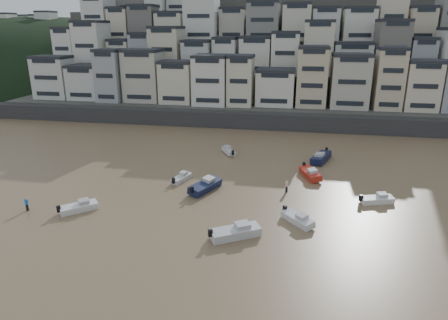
% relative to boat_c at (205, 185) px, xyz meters
% --- Properties ---
extents(sea_strip, '(340.00, 340.00, 0.00)m').
position_rel_boat_c_xyz_m(sea_strip, '(-114.75, 116.95, -0.86)').
color(sea_strip, slate).
rests_on(sea_strip, ground).
extents(harbor_wall, '(140.00, 3.00, 3.50)m').
position_rel_boat_c_xyz_m(harbor_wall, '(5.25, 36.95, 0.89)').
color(harbor_wall, '#38383A').
rests_on(harbor_wall, ground).
extents(hillside, '(141.04, 66.00, 50.00)m').
position_rel_boat_c_xyz_m(hillside, '(9.99, 76.79, 12.15)').
color(hillside, '#4C4C47').
rests_on(hillside, ground).
extents(headland, '(216.00, 135.00, 53.33)m').
position_rel_boat_c_xyz_m(headland, '(-99.75, 106.94, -0.84)').
color(headland, black).
rests_on(headland, ground).
extents(boat_c, '(4.39, 6.61, 1.72)m').
position_rel_boat_c_xyz_m(boat_c, '(0.00, 0.00, 0.00)').
color(boat_c, '#141C3E').
rests_on(boat_c, ground).
extents(boat_f, '(2.66, 4.57, 1.19)m').
position_rel_boat_c_xyz_m(boat_f, '(-4.28, 2.96, -0.27)').
color(boat_f, silver).
rests_on(boat_f, ground).
extents(boat_b, '(4.47, 4.73, 1.34)m').
position_rel_boat_c_xyz_m(boat_b, '(12.77, -7.51, -0.19)').
color(boat_b, silver).
rests_on(boat_b, ground).
extents(boat_a, '(6.21, 4.84, 1.65)m').
position_rel_boat_c_xyz_m(boat_a, '(6.17, -12.11, -0.03)').
color(boat_a, silver).
rests_on(boat_a, ground).
extents(boat_d, '(4.92, 2.91, 1.27)m').
position_rel_boat_c_xyz_m(boat_d, '(22.85, 0.01, -0.22)').
color(boat_d, white).
rests_on(boat_d, ground).
extents(boat_j, '(4.69, 4.55, 1.34)m').
position_rel_boat_c_xyz_m(boat_j, '(-13.93, -9.22, -0.19)').
color(boat_j, white).
rests_on(boat_j, ground).
extents(boat_i, '(4.27, 6.97, 1.81)m').
position_rel_boat_c_xyz_m(boat_i, '(16.47, 16.09, 0.04)').
color(boat_i, '#13183B').
rests_on(boat_i, ground).
extents(boat_h, '(3.50, 4.70, 1.24)m').
position_rel_boat_c_xyz_m(boat_h, '(0.33, 17.37, -0.24)').
color(boat_h, silver).
rests_on(boat_h, ground).
extents(boat_e, '(3.76, 6.05, 1.57)m').
position_rel_boat_c_xyz_m(boat_e, '(14.50, 7.87, -0.08)').
color(boat_e, '#B12315').
rests_on(boat_e, ground).
extents(person_blue, '(0.44, 0.44, 1.74)m').
position_rel_boat_c_xyz_m(person_blue, '(-20.34, -10.23, 0.01)').
color(person_blue, blue).
rests_on(person_blue, ground).
extents(person_pink, '(0.44, 0.44, 1.74)m').
position_rel_boat_c_xyz_m(person_pink, '(11.19, 1.53, 0.01)').
color(person_pink, '#F0A9A9').
rests_on(person_pink, ground).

